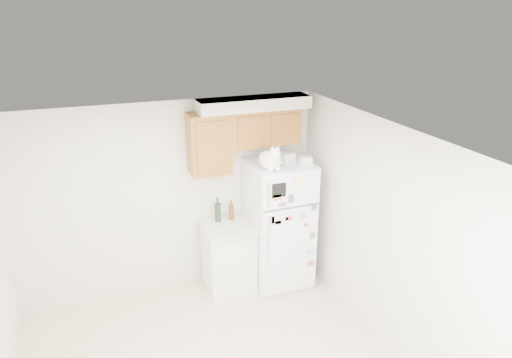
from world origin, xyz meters
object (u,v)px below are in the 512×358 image
refrigerator (279,224)px  bottle_amber (231,210)px  storage_box_back (287,157)px  storage_box_front (306,160)px  bottle_green (218,209)px  cat (271,159)px  base_counter (228,256)px

refrigerator → bottle_amber: 0.66m
storage_box_back → storage_box_front: 0.25m
storage_box_front → bottle_green: bearing=171.9°
storage_box_front → bottle_amber: (-0.88, 0.34, -0.69)m
refrigerator → bottle_green: size_ratio=5.01×
refrigerator → cat: size_ratio=3.59×
storage_box_back → bottle_amber: 1.01m
base_counter → storage_box_back: size_ratio=5.11×
refrigerator → storage_box_front: (0.28, -0.13, 0.89)m
base_counter → cat: (0.49, -0.25, 1.36)m
base_counter → storage_box_front: bearing=-12.0°
storage_box_front → bottle_amber: bearing=169.2°
base_counter → bottle_green: (-0.08, 0.15, 0.63)m
cat → bottle_green: 1.01m
refrigerator → base_counter: refrigerator is taller
storage_box_back → bottle_green: 1.12m
base_counter → storage_box_front: size_ratio=6.13×
cat → base_counter: bearing=153.3°
refrigerator → storage_box_front: bearing=-25.3°
refrigerator → storage_box_back: storage_box_back is taller
refrigerator → bottle_amber: (-0.60, 0.21, 0.21)m
bottle_amber → base_counter: bearing=-124.7°
base_counter → bottle_green: bottle_green is taller
cat → bottle_green: size_ratio=1.39×
base_counter → cat: size_ratio=1.94×
bottle_amber → cat: bearing=-44.0°
storage_box_front → bottle_amber: 1.16m
refrigerator → storage_box_front: size_ratio=11.33×
refrigerator → bottle_green: 0.84m
refrigerator → base_counter: bearing=173.9°
cat → storage_box_front: 0.49m
storage_box_back → bottle_green: (-0.89, 0.16, -0.66)m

